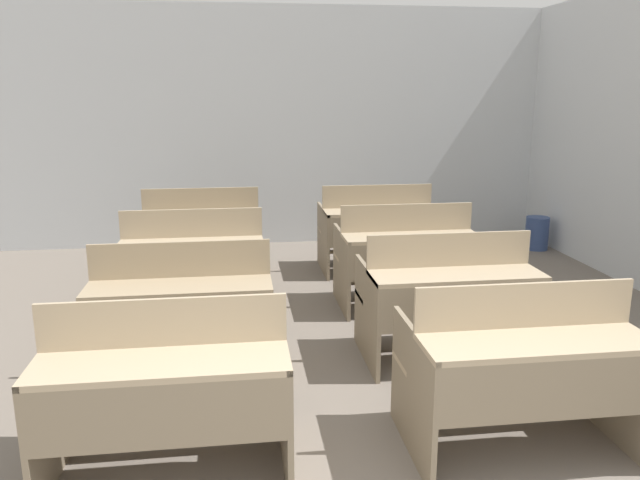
{
  "coord_description": "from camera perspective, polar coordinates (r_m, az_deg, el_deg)",
  "views": [
    {
      "loc": [
        -0.51,
        -1.49,
        1.83
      ],
      "look_at": [
        0.11,
        3.04,
        0.74
      ],
      "focal_mm": 35.0,
      "sensor_mm": 36.0,
      "label": 1
    }
  ],
  "objects": [
    {
      "name": "bench_front_right",
      "position": [
        3.41,
        17.91,
        -10.97
      ],
      "size": [
        1.14,
        0.75,
        0.9
      ],
      "color": "#80715A",
      "rests_on": "ground_plane"
    },
    {
      "name": "bench_third_right",
      "position": [
        5.42,
        7.87,
        -1.37
      ],
      "size": [
        1.14,
        0.75,
        0.9
      ],
      "color": "#80715A",
      "rests_on": "ground_plane"
    },
    {
      "name": "wastepaper_bin",
      "position": [
        7.81,
        19.22,
        0.6
      ],
      "size": [
        0.27,
        0.27,
        0.39
      ],
      "color": "#33477A",
      "rests_on": "ground_plane"
    },
    {
      "name": "bench_back_right",
      "position": [
        6.48,
        5.23,
        1.15
      ],
      "size": [
        1.14,
        0.75,
        0.9
      ],
      "color": "#807059",
      "rests_on": "ground_plane"
    },
    {
      "name": "wall_back",
      "position": [
        7.6,
        -3.95,
        10.21
      ],
      "size": [
        6.57,
        0.06,
        2.81
      ],
      "color": "silver",
      "rests_on": "ground_plane"
    },
    {
      "name": "bench_back_left",
      "position": [
        6.35,
        -10.75,
        0.72
      ],
      "size": [
        1.14,
        0.75,
        0.9
      ],
      "color": "#7B6C55",
      "rests_on": "ground_plane"
    },
    {
      "name": "bench_second_right",
      "position": [
        4.39,
        11.59,
        -5.05
      ],
      "size": [
        1.14,
        0.75,
        0.9
      ],
      "color": "#82735C",
      "rests_on": "ground_plane"
    },
    {
      "name": "bench_front_left",
      "position": [
        3.12,
        -13.77,
        -13.02
      ],
      "size": [
        1.14,
        0.75,
        0.9
      ],
      "color": "#82725B",
      "rests_on": "ground_plane"
    },
    {
      "name": "bench_third_left",
      "position": [
        5.24,
        -11.49,
        -2.02
      ],
      "size": [
        1.14,
        0.75,
        0.9
      ],
      "color": "#83745D",
      "rests_on": "ground_plane"
    },
    {
      "name": "bench_second_left",
      "position": [
        4.16,
        -12.42,
        -6.15
      ],
      "size": [
        1.14,
        0.75,
        0.9
      ],
      "color": "#786952",
      "rests_on": "ground_plane"
    }
  ]
}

